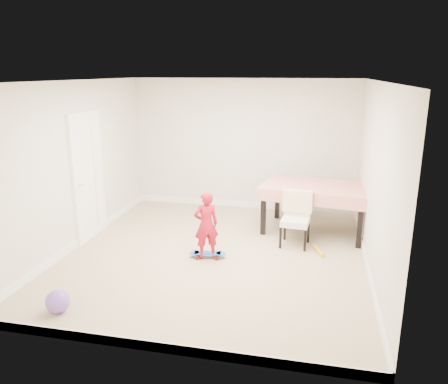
% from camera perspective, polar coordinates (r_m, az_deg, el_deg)
% --- Properties ---
extents(ground, '(5.00, 5.00, 0.00)m').
position_cam_1_polar(ground, '(6.81, -1.19, -8.12)').
color(ground, tan).
rests_on(ground, ground).
extents(ceiling, '(4.50, 5.00, 0.04)m').
position_cam_1_polar(ceiling, '(6.24, -1.33, 14.13)').
color(ceiling, silver).
rests_on(ceiling, wall_back).
extents(wall_back, '(4.50, 0.04, 2.60)m').
position_cam_1_polar(wall_back, '(8.79, 2.52, 6.14)').
color(wall_back, beige).
rests_on(wall_back, ground).
extents(wall_front, '(4.50, 0.04, 2.60)m').
position_cam_1_polar(wall_front, '(4.13, -9.29, -5.00)').
color(wall_front, beige).
rests_on(wall_front, ground).
extents(wall_left, '(0.04, 5.00, 2.60)m').
position_cam_1_polar(wall_left, '(7.24, -18.72, 3.30)').
color(wall_left, beige).
rests_on(wall_left, ground).
extents(wall_right, '(0.04, 5.00, 2.60)m').
position_cam_1_polar(wall_right, '(6.28, 18.95, 1.50)').
color(wall_right, beige).
rests_on(wall_right, ground).
extents(door, '(0.11, 0.94, 2.11)m').
position_cam_1_polar(door, '(7.55, -17.34, 1.75)').
color(door, white).
rests_on(door, ground).
extents(baseboard_back, '(4.50, 0.02, 0.12)m').
position_cam_1_polar(baseboard_back, '(9.08, 2.44, -1.59)').
color(baseboard_back, white).
rests_on(baseboard_back, ground).
extents(baseboard_front, '(4.50, 0.02, 0.12)m').
position_cam_1_polar(baseboard_front, '(4.70, -8.64, -19.36)').
color(baseboard_front, white).
rests_on(baseboard_front, ground).
extents(baseboard_left, '(0.02, 5.00, 0.12)m').
position_cam_1_polar(baseboard_left, '(7.59, -17.97, -5.88)').
color(baseboard_left, white).
rests_on(baseboard_left, ground).
extents(baseboard_right, '(0.02, 5.00, 0.12)m').
position_cam_1_polar(baseboard_right, '(6.68, 18.10, -8.88)').
color(baseboard_right, white).
rests_on(baseboard_right, ground).
extents(dining_table, '(1.95, 1.41, 0.85)m').
position_cam_1_polar(dining_table, '(7.75, 11.81, -2.13)').
color(dining_table, red).
rests_on(dining_table, ground).
extents(dining_chair, '(0.54, 0.61, 0.88)m').
position_cam_1_polar(dining_chair, '(7.08, 9.31, -3.57)').
color(dining_chair, silver).
rests_on(dining_chair, ground).
extents(skateboard, '(0.57, 0.28, 0.08)m').
position_cam_1_polar(skateboard, '(6.68, -2.15, -8.23)').
color(skateboard, blue).
rests_on(skateboard, ground).
extents(child, '(0.44, 0.39, 1.01)m').
position_cam_1_polar(child, '(6.49, -2.34, -4.57)').
color(child, red).
rests_on(child, ground).
extents(balloon, '(0.28, 0.28, 0.28)m').
position_cam_1_polar(balloon, '(5.59, -20.92, -13.20)').
color(balloon, '#7851C4').
rests_on(balloon, ground).
extents(foam_toy, '(0.19, 0.40, 0.06)m').
position_cam_1_polar(foam_toy, '(7.01, 12.28, -7.51)').
color(foam_toy, gold).
rests_on(foam_toy, ground).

